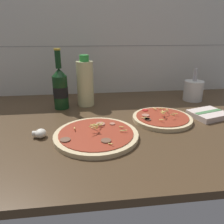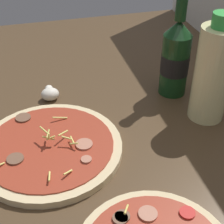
# 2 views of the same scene
# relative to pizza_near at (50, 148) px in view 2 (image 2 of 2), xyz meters

# --- Properties ---
(counter_slab) EXTENTS (1.60, 0.90, 0.03)m
(counter_slab) POSITION_rel_pizza_near_xyz_m (0.07, 0.14, -0.02)
(counter_slab) COLOR #4C3823
(counter_slab) RESTS_ON ground
(pizza_near) EXTENTS (0.30, 0.30, 0.05)m
(pizza_near) POSITION_rel_pizza_near_xyz_m (0.00, 0.00, 0.00)
(pizza_near) COLOR beige
(pizza_near) RESTS_ON counter_slab
(beer_bottle) EXTENTS (0.07, 0.07, 0.28)m
(beer_bottle) POSITION_rel_pizza_near_xyz_m (-0.15, 0.33, 0.09)
(beer_bottle) COLOR #143819
(beer_bottle) RESTS_ON counter_slab
(oil_bottle) EXTENTS (0.08, 0.08, 0.25)m
(oil_bottle) POSITION_rel_pizza_near_xyz_m (-0.03, 0.37, 0.10)
(oil_bottle) COLOR beige
(oil_bottle) RESTS_ON counter_slab
(mushroom_left) EXTENTS (0.05, 0.04, 0.03)m
(mushroom_left) POSITION_rel_pizza_near_xyz_m (-0.20, 0.02, 0.01)
(mushroom_left) COLOR white
(mushroom_left) RESTS_ON counter_slab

